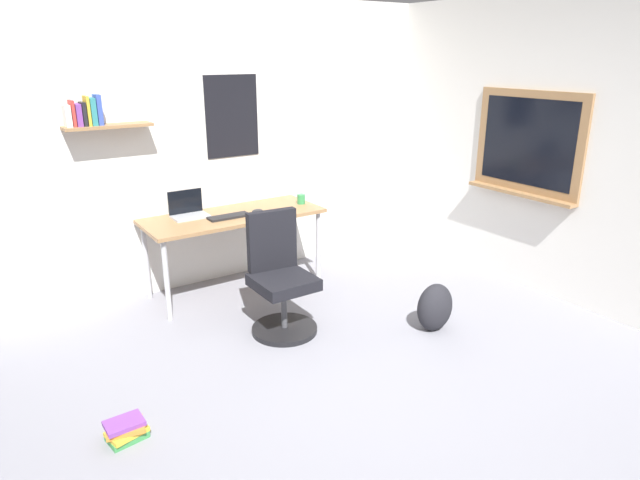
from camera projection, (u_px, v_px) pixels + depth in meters
ground_plane at (365, 399)px, 3.57m from camera, size 5.20×5.20×0.00m
wall_back at (201, 145)px, 5.07m from camera, size 5.00×0.30×2.60m
wall_right at (606, 158)px, 4.47m from camera, size 0.22×5.00×2.60m
desk at (234, 221)px, 5.01m from camera, size 1.60×0.65×0.73m
office_chair at (280, 281)px, 4.35m from camera, size 0.52×0.52×0.95m
laptop at (188, 210)px, 4.90m from camera, size 0.31×0.21×0.23m
keyboard at (229, 217)px, 4.88m from camera, size 0.37×0.13×0.02m
computer_mouse at (257, 211)px, 5.03m from camera, size 0.10×0.06×0.03m
coffee_mug at (301, 199)px, 5.32m from camera, size 0.08×0.08×0.09m
backpack at (435, 307)px, 4.40m from camera, size 0.32×0.22×0.39m
book_stack_on_floor at (126, 430)px, 3.18m from camera, size 0.24×0.20×0.12m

